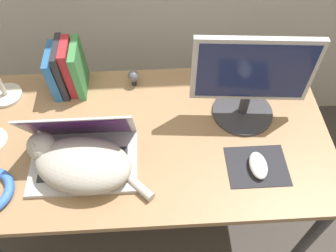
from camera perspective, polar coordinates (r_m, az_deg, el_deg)
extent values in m
cube|color=#93704C|center=(1.36, -2.80, -1.85)|extent=(1.36, 0.71, 0.03)
cylinder|color=#38383D|center=(1.67, 21.24, -16.98)|extent=(0.04, 0.04, 0.73)
cylinder|color=#38383D|center=(1.95, -21.36, -1.68)|extent=(0.04, 0.04, 0.73)
cylinder|color=#38383D|center=(1.94, 16.29, -0.02)|extent=(0.04, 0.04, 0.73)
cube|color=#B7B7BC|center=(1.30, -13.27, -5.73)|extent=(0.37, 0.25, 0.02)
cube|color=#28282D|center=(1.29, -13.40, -5.96)|extent=(0.31, 0.13, 0.00)
cube|color=#B7B7BC|center=(1.24, -14.02, -0.09)|extent=(0.37, 0.12, 0.23)
cube|color=#421956|center=(1.24, -14.02, -0.31)|extent=(0.34, 0.10, 0.20)
ellipsoid|color=#B2ADA3|center=(1.23, -13.43, -6.02)|extent=(0.37, 0.28, 0.14)
sphere|color=#B2ADA3|center=(1.27, -19.56, -3.11)|extent=(0.10, 0.10, 0.10)
cone|color=#B2ADA3|center=(1.26, -19.92, -1.07)|extent=(0.04, 0.04, 0.03)
cone|color=#B2ADA3|center=(1.23, -20.81, -3.10)|extent=(0.04, 0.04, 0.03)
cylinder|color=#B2ADA3|center=(1.22, -5.00, -9.39)|extent=(0.12, 0.12, 0.03)
cylinder|color=#333338|center=(1.44, 11.83, 2.24)|extent=(0.24, 0.24, 0.01)
cylinder|color=#333338|center=(1.40, 12.14, 3.46)|extent=(0.04, 0.04, 0.08)
cube|color=#B2B2B7|center=(1.28, 13.50, 8.70)|extent=(0.43, 0.06, 0.28)
cube|color=navy|center=(1.27, 13.65, 8.32)|extent=(0.39, 0.03, 0.24)
cube|color=#232328|center=(1.31, 14.08, -6.26)|extent=(0.21, 0.17, 0.00)
ellipsoid|color=silver|center=(1.29, 14.28, -6.12)|extent=(0.06, 0.11, 0.03)
cube|color=#285B93|center=(1.51, -17.63, 8.41)|extent=(0.04, 0.17, 0.19)
cube|color=#232328|center=(1.49, -16.56, 8.93)|extent=(0.03, 0.16, 0.22)
cube|color=maroon|center=(1.48, -15.41, 9.05)|extent=(0.04, 0.14, 0.22)
cube|color=#387A42|center=(1.48, -14.09, 9.01)|extent=(0.04, 0.16, 0.21)
cylinder|color=beige|center=(1.61, -24.52, 4.51)|extent=(0.13, 0.13, 0.01)
cylinder|color=#232328|center=(1.51, -5.45, 7.00)|extent=(0.02, 0.02, 0.02)
sphere|color=#4C4C51|center=(1.49, -5.56, 7.97)|extent=(0.05, 0.05, 0.05)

